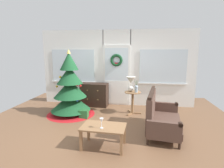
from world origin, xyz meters
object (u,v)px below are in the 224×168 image
Objects in this scene: settee_sofa at (159,116)px; table_lamp at (131,82)px; coffee_table at (104,129)px; wine_glass at (102,121)px; gift_box at (84,114)px; side_table at (133,98)px; christmas_tree at (70,92)px; dresser_cabinet at (94,95)px; flower_vase at (136,88)px.

table_lamp is at bearing 119.87° from settee_sofa.
settee_sofa is at bearing 36.32° from coffee_table.
table_lamp is at bearing 77.86° from wine_glass.
settee_sofa is at bearing -17.53° from gift_box.
table_lamp is (-0.06, 0.04, 0.48)m from side_table.
gift_box is (0.47, -0.26, -0.55)m from christmas_tree.
coffee_table is (1.30, -1.73, -0.30)m from christmas_tree.
christmas_tree reaches higher than side_table.
dresser_cabinet is at bearing 154.87° from side_table.
wine_glass is (1.29, -1.82, -0.09)m from christmas_tree.
side_table is (1.81, 0.30, -0.19)m from christmas_tree.
dresser_cabinet reaches higher than side_table.
dresser_cabinet is at bearing 154.44° from flower_vase.
wine_glass is 0.83× the size of gift_box.
coffee_table is 0.23m from wine_glass.
wine_glass is (-0.62, -2.06, -0.21)m from flower_vase.
coffee_table is (-0.51, -2.02, -0.11)m from side_table.
side_table is at bearing 75.96° from coffee_table.
table_lamp is (-0.70, 1.22, 0.58)m from settee_sofa.
christmas_tree is 2.84× the size of side_table.
settee_sofa is at bearing -42.66° from dresser_cabinet.
christmas_tree is at bearing -170.69° from side_table.
settee_sofa is at bearing -60.13° from table_lamp.
flower_vase is at bearing 18.96° from gift_box.
table_lamp is 1.64m from gift_box.
dresser_cabinet is 1.61m from flower_vase.
side_table is at bearing 9.31° from christmas_tree.
coffee_table is at bearing -102.19° from table_lamp.
table_lamp is at bearing 146.31° from side_table.
wine_glass is at bearing -54.78° from christmas_tree.
dresser_cabinet is 1.39× the size of side_table.
flower_vase reaches higher than dresser_cabinet.
flower_vase is at bearing -25.56° from dresser_cabinet.
settee_sofa is 3.53× the size of table_lamp.
christmas_tree is 1.22× the size of settee_sofa.
side_table is 3.42× the size of wine_glass.
settee_sofa is 1.35m from side_table.
settee_sofa is 2.09m from gift_box.
settee_sofa is 4.44× the size of flower_vase.
wine_glass is at bearing -102.14° from table_lamp.
settee_sofa is 7.97× the size of wine_glass.
flower_vase is at bearing 72.85° from coffee_table.
side_table is 2.09m from coffee_table.
side_table is at bearing -33.69° from table_lamp.
coffee_table reaches higher than gift_box.
table_lamp is at bearing 10.89° from christmas_tree.
dresser_cabinet is 2.84m from wine_glass.
side_table is 0.77× the size of coffee_table.
christmas_tree is 1.08m from dresser_cabinet.
christmas_tree is 2.18× the size of coffee_table.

